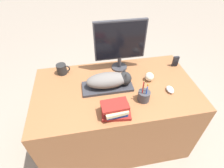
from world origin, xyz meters
TOP-DOWN VIEW (x-y plane):
  - desk at (0.00, 0.39)m, footprint 1.41×0.79m
  - keyboard at (-0.07, 0.41)m, footprint 0.43×0.18m
  - cat at (-0.04, 0.41)m, footprint 0.38×0.16m
  - monitor at (0.09, 0.67)m, footprint 0.46×0.15m
  - computer_mouse at (0.44, 0.27)m, footprint 0.06×0.09m
  - coffee_mug at (-0.46, 0.68)m, footprint 0.12×0.09m
  - pen_cup at (0.19, 0.21)m, footprint 0.10×0.10m
  - baseball at (0.31, 0.44)m, footprint 0.08×0.08m
  - phone at (0.64, 0.60)m, footprint 0.05×0.02m
  - book_stack at (-0.06, 0.11)m, footprint 0.23×0.17m

SIDE VIEW (x-z plane):
  - desk at x=0.00m, z-range 0.00..0.76m
  - keyboard at x=-0.07m, z-range 0.76..0.78m
  - computer_mouse at x=0.44m, z-range 0.76..0.79m
  - baseball at x=0.31m, z-range 0.76..0.83m
  - pen_cup at x=0.19m, z-range 0.70..0.90m
  - coffee_mug at x=-0.46m, z-range 0.76..0.85m
  - book_stack at x=-0.06m, z-range 0.75..0.86m
  - phone at x=0.64m, z-range 0.76..0.86m
  - cat at x=-0.04m, z-range 0.77..0.91m
  - monitor at x=0.09m, z-range 0.80..1.27m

